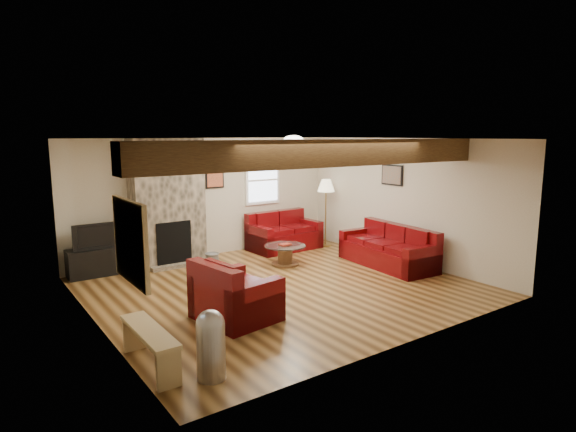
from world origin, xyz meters
The scene contains 18 objects.
room centered at (0.00, 0.00, 1.25)m, with size 8.00×8.00×8.00m.
oak_beam centered at (0.00, -1.25, 2.31)m, with size 6.00×0.36×0.38m, color black.
chimney_breast centered at (-1.00, 2.49, 1.22)m, with size 1.40×0.67×2.50m.
back_window centered at (1.35, 2.71, 1.55)m, with size 0.90×0.08×1.10m, color white, non-canonical shape.
hatch_window centered at (-2.96, -1.50, 1.45)m, with size 0.08×1.00×0.90m, color tan, non-canonical shape.
ceiling_dome centered at (0.90, 0.90, 2.44)m, with size 0.40×0.40×0.18m, color white, non-canonical shape.
artwork_back centered at (0.15, 2.71, 1.70)m, with size 0.42×0.06×0.52m, color black, non-canonical shape.
artwork_right centered at (2.96, 0.30, 1.75)m, with size 0.06×0.55×0.42m, color black, non-canonical shape.
sofa_three centered at (2.48, -0.09, 0.40)m, with size 2.05×0.86×0.79m, color #4E050B, non-canonical shape.
loveseat centered at (1.62, 2.23, 0.42)m, with size 1.57×0.90×0.83m, color #4E050B, non-canonical shape.
armchair_red centered at (-1.34, -0.82, 0.43)m, with size 1.05×0.92×0.85m, color #4E050B, non-canonical shape.
coffee_table centered at (0.85, 1.11, 0.20)m, with size 0.82×0.82×0.43m.
tv_cabinet centered at (-2.39, 2.53, 0.26)m, with size 1.03×0.41×0.52m, color black.
television centered at (-2.39, 2.53, 0.75)m, with size 0.82×0.11×0.47m, color black.
floor_lamp centered at (2.59, 1.95, 1.33)m, with size 0.40×0.40×1.56m.
pine_bench centered at (-2.83, -1.54, 0.22)m, with size 0.28×1.20×0.45m, color tan, non-canonical shape.
pedal_bin centered at (-2.38, -2.15, 0.38)m, with size 0.31×0.31×0.76m, color #9F9FA3, non-canonical shape.
coal_bucket centered at (-0.40, 1.82, 0.14)m, with size 0.30×0.30×0.28m, color slate, non-canonical shape.
Camera 1 is at (-4.48, -6.51, 2.57)m, focal length 30.00 mm.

